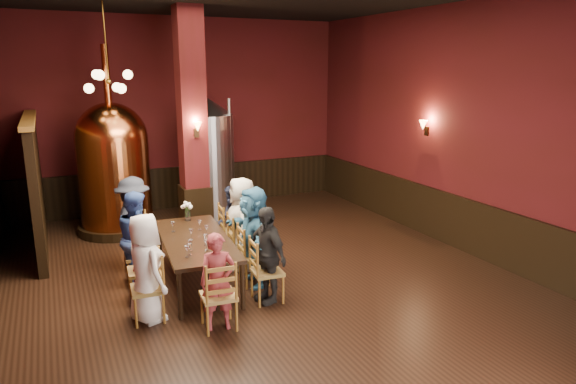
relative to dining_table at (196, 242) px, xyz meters
name	(u,v)px	position (x,y,z in m)	size (l,w,h in m)	color
room	(259,142)	(0.98, -0.30, 1.56)	(10.00, 10.02, 4.50)	black
wainscot_right	(451,220)	(4.94, -0.30, -0.19)	(0.08, 9.90, 1.00)	black
wainscot_back	(184,186)	(0.98, 4.66, -0.19)	(7.90, 0.08, 1.00)	black
column	(192,124)	(0.68, 2.50, 1.56)	(0.58, 0.58, 4.50)	#480F14
partition	(37,186)	(-2.22, 2.90, 0.51)	(0.22, 3.50, 2.40)	black
pendant_cluster	(109,81)	(-0.82, 2.60, 2.41)	(0.90, 0.90, 1.70)	#A57226
sconce_wall	(427,127)	(4.88, 0.50, 1.51)	(0.20, 0.20, 0.36)	black
sconce_column	(196,129)	(0.68, 2.20, 1.51)	(0.20, 0.20, 0.36)	black
dining_table	(196,242)	(0.00, 0.00, 0.00)	(1.19, 2.47, 0.75)	black
chair_0	(147,288)	(-0.93, -0.93, -0.23)	(0.46, 0.46, 0.92)	olive
person_0	(146,268)	(-0.93, -0.93, 0.06)	(0.73, 0.48, 1.50)	white
chair_1	(143,270)	(-0.87, -0.26, -0.23)	(0.46, 0.46, 0.92)	olive
person_1	(142,260)	(-0.87, -0.26, -0.06)	(0.46, 0.30, 1.26)	#9C1A40
chair_2	(139,255)	(-0.82, 0.40, -0.23)	(0.46, 0.46, 0.92)	olive
person_2	(138,238)	(-0.82, 0.40, 0.06)	(0.73, 0.36, 1.50)	#2C4A95
chair_3	(136,242)	(-0.77, 1.07, -0.23)	(0.46, 0.46, 0.92)	olive
person_3	(134,223)	(-0.77, 1.07, 0.11)	(1.03, 0.59, 1.59)	black
chair_4	(267,271)	(0.77, -1.07, -0.23)	(0.46, 0.46, 0.92)	olive
person_4	(267,254)	(0.77, -1.07, 0.03)	(0.84, 0.35, 1.44)	black
chair_5	(254,256)	(0.82, -0.40, -0.23)	(0.46, 0.46, 0.92)	olive
person_5	(253,236)	(0.82, -0.40, 0.10)	(1.47, 0.47, 1.58)	teal
chair_6	(243,243)	(0.87, 0.26, -0.23)	(0.46, 0.46, 0.92)	olive
person_6	(242,224)	(0.87, 0.26, 0.11)	(0.78, 0.51, 1.59)	beige
chair_7	(233,231)	(0.93, 0.93, -0.23)	(0.46, 0.46, 0.92)	olive
person_7	(232,221)	(0.93, 0.93, -0.03)	(0.64, 0.31, 1.31)	#1B2036
chair_8	(218,295)	(-0.13, -1.54, -0.23)	(0.46, 0.46, 0.92)	olive
person_8	(218,282)	(-0.13, -1.54, -0.04)	(0.47, 0.31, 1.30)	#953137
copper_kettle	(114,166)	(-0.78, 3.31, 0.69)	(1.79, 1.79, 3.79)	black
steel_vessel	(210,158)	(1.34, 3.63, 0.66)	(1.37, 1.37, 2.70)	#B2B2B7
rose_vase	(187,208)	(0.13, 0.99, 0.29)	(0.20, 0.20, 0.34)	white
wine_glass_0	(207,230)	(0.20, 0.05, 0.15)	(0.07, 0.07, 0.17)	white
wine_glass_1	(200,225)	(0.17, 0.37, 0.15)	(0.07, 0.07, 0.17)	white
wine_glass_2	(206,240)	(0.05, -0.38, 0.15)	(0.07, 0.07, 0.17)	white
wine_glass_3	(191,234)	(-0.08, -0.05, 0.15)	(0.07, 0.07, 0.17)	white
wine_glass_4	(190,249)	(-0.27, -0.69, 0.15)	(0.07, 0.07, 0.17)	white
wine_glass_5	(173,227)	(-0.24, 0.46, 0.15)	(0.07, 0.07, 0.17)	white
wine_glass_6	(187,252)	(-0.33, -0.77, 0.15)	(0.07, 0.07, 0.17)	white
wine_glass_7	(191,245)	(-0.21, -0.52, 0.15)	(0.07, 0.07, 0.17)	white
wine_glass_8	(206,245)	(0.00, -0.61, 0.15)	(0.07, 0.07, 0.17)	white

